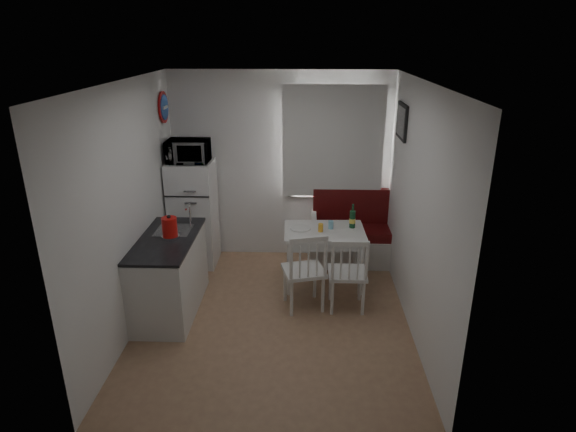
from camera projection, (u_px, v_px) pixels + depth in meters
The scene contains 22 objects.
floor at pixel (274, 318), 5.47m from camera, with size 3.00×3.50×0.02m, color #946B4E.
ceiling at pixel (271, 82), 4.55m from camera, with size 3.00×3.50×0.02m, color white.
wall_back at pixel (281, 167), 6.64m from camera, with size 3.00×0.02×2.60m, color white.
wall_front at pixel (256, 296), 3.37m from camera, with size 3.00×0.02×2.60m, color white.
wall_left at pixel (131, 209), 5.06m from camera, with size 0.02×3.50×2.60m, color white.
wall_right at pixel (418, 212), 4.95m from camera, with size 0.02×3.50×2.60m, color white.
window at pixel (333, 145), 6.47m from camera, with size 1.22×0.06×1.47m, color silver.
curtain at pixel (333, 142), 6.39m from camera, with size 1.35×0.02×1.50m, color white.
kitchen_counter at pixel (170, 274), 5.49m from camera, with size 0.62×1.32×1.16m.
wall_sign at pixel (164, 107), 6.11m from camera, with size 0.40×0.40×0.03m, color #184594.
picture_frame at pixel (402, 121), 5.72m from camera, with size 0.04×0.52×0.42m, color black.
bench at pixel (361, 239), 6.72m from camera, with size 1.42×0.55×1.02m.
dining_table at pixel (324, 236), 6.00m from camera, with size 1.01×0.73×0.74m.
chair_left at pixel (304, 264), 5.40m from camera, with size 0.55×0.54×0.52m.
chair_right at pixel (348, 267), 5.40m from camera, with size 0.44×0.42×0.50m.
fridge at pixel (194, 213), 6.56m from camera, with size 0.58×0.58×1.46m, color white.
microwave at pixel (188, 151), 6.20m from camera, with size 0.54×0.36×0.30m, color white.
kettle at pixel (170, 227), 5.29m from camera, with size 0.20×0.20×0.27m, color red.
wine_bottle at pixel (353, 216), 5.99m from camera, with size 0.08×0.08×0.31m, color #164525, non-canonical shape.
drinking_glass_orange at pixel (321, 228), 5.90m from camera, with size 0.06×0.06×0.10m, color yellow.
drinking_glass_blue at pixel (331, 225), 5.99m from camera, with size 0.06×0.06×0.11m, color #82C4DD.
plate at pixel (300, 228), 5.99m from camera, with size 0.25×0.25×0.02m, color white.
Camera 1 is at (0.33, -4.69, 3.02)m, focal length 30.00 mm.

